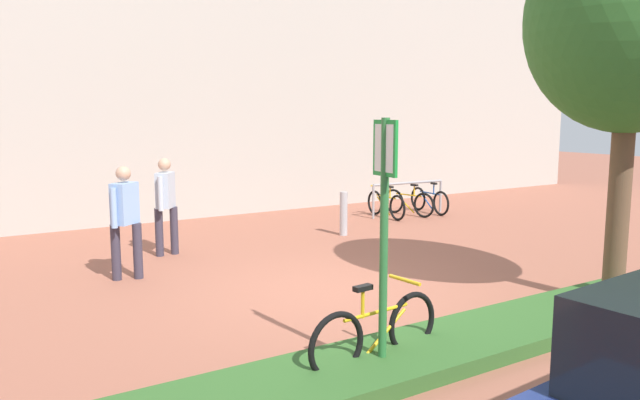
{
  "coord_description": "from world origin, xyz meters",
  "views": [
    {
      "loc": [
        -4.61,
        -6.85,
        2.49
      ],
      "look_at": [
        0.56,
        1.36,
        1.11
      ],
      "focal_mm": 34.19,
      "sensor_mm": 36.0,
      "label": 1
    }
  ],
  "objects_px": {
    "tree_sidewalk": "(632,20)",
    "bike_at_sign": "(376,332)",
    "person_shirt_white": "(125,215)",
    "bollard_steel": "(344,214)",
    "bike_rack_cluster": "(408,201)",
    "parking_sign_post": "(384,209)",
    "person_casual_tan": "(166,200)"
  },
  "relations": [
    {
      "from": "tree_sidewalk",
      "to": "bike_at_sign",
      "type": "height_order",
      "value": "tree_sidewalk"
    },
    {
      "from": "bike_at_sign",
      "to": "person_shirt_white",
      "type": "bearing_deg",
      "value": 105.25
    },
    {
      "from": "bollard_steel",
      "to": "person_shirt_white",
      "type": "height_order",
      "value": "person_shirt_white"
    },
    {
      "from": "tree_sidewalk",
      "to": "bike_rack_cluster",
      "type": "distance_m",
      "value": 7.95
    },
    {
      "from": "parking_sign_post",
      "to": "bike_rack_cluster",
      "type": "bearing_deg",
      "value": 48.14
    },
    {
      "from": "parking_sign_post",
      "to": "bollard_steel",
      "type": "bearing_deg",
      "value": 58.83
    },
    {
      "from": "bike_at_sign",
      "to": "person_casual_tan",
      "type": "height_order",
      "value": "person_casual_tan"
    },
    {
      "from": "bollard_steel",
      "to": "person_shirt_white",
      "type": "relative_size",
      "value": 0.52
    },
    {
      "from": "bike_rack_cluster",
      "to": "person_casual_tan",
      "type": "height_order",
      "value": "person_casual_tan"
    },
    {
      "from": "bike_rack_cluster",
      "to": "parking_sign_post",
      "type": "bearing_deg",
      "value": -131.86
    },
    {
      "from": "parking_sign_post",
      "to": "bike_rack_cluster",
      "type": "height_order",
      "value": "parking_sign_post"
    },
    {
      "from": "bike_at_sign",
      "to": "bollard_steel",
      "type": "distance_m",
      "value": 6.53
    },
    {
      "from": "tree_sidewalk",
      "to": "person_shirt_white",
      "type": "distance_m",
      "value": 7.36
    },
    {
      "from": "tree_sidewalk",
      "to": "person_casual_tan",
      "type": "xyz_separation_m",
      "value": [
        -4.06,
        5.86,
        -2.64
      ]
    },
    {
      "from": "tree_sidewalk",
      "to": "bike_rack_cluster",
      "type": "height_order",
      "value": "tree_sidewalk"
    },
    {
      "from": "bike_at_sign",
      "to": "bollard_steel",
      "type": "height_order",
      "value": "bollard_steel"
    },
    {
      "from": "tree_sidewalk",
      "to": "person_shirt_white",
      "type": "relative_size",
      "value": 2.95
    },
    {
      "from": "parking_sign_post",
      "to": "bike_at_sign",
      "type": "height_order",
      "value": "parking_sign_post"
    },
    {
      "from": "person_casual_tan",
      "to": "person_shirt_white",
      "type": "bearing_deg",
      "value": -129.56
    },
    {
      "from": "parking_sign_post",
      "to": "bike_at_sign",
      "type": "bearing_deg",
      "value": 73.3
    },
    {
      "from": "bike_at_sign",
      "to": "person_shirt_white",
      "type": "xyz_separation_m",
      "value": [
        -1.24,
        4.55,
        0.63
      ]
    },
    {
      "from": "bike_at_sign",
      "to": "person_casual_tan",
      "type": "xyz_separation_m",
      "value": [
        -0.22,
        5.78,
        0.63
      ]
    },
    {
      "from": "person_shirt_white",
      "to": "bollard_steel",
      "type": "bearing_deg",
      "value": 12.35
    },
    {
      "from": "parking_sign_post",
      "to": "bike_at_sign",
      "type": "distance_m",
      "value": 1.26
    },
    {
      "from": "parking_sign_post",
      "to": "person_shirt_white",
      "type": "bearing_deg",
      "value": 104.24
    },
    {
      "from": "bike_rack_cluster",
      "to": "person_casual_tan",
      "type": "relative_size",
      "value": 1.22
    },
    {
      "from": "tree_sidewalk",
      "to": "person_casual_tan",
      "type": "height_order",
      "value": "tree_sidewalk"
    },
    {
      "from": "parking_sign_post",
      "to": "tree_sidewalk",
      "type": "bearing_deg",
      "value": 1.09
    },
    {
      "from": "person_casual_tan",
      "to": "person_shirt_white",
      "type": "xyz_separation_m",
      "value": [
        -1.02,
        -1.23,
        0.0
      ]
    },
    {
      "from": "bollard_steel",
      "to": "person_casual_tan",
      "type": "distance_m",
      "value": 3.68
    },
    {
      "from": "tree_sidewalk",
      "to": "parking_sign_post",
      "type": "distance_m",
      "value": 4.38
    },
    {
      "from": "parking_sign_post",
      "to": "person_casual_tan",
      "type": "bearing_deg",
      "value": 91.69
    }
  ]
}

